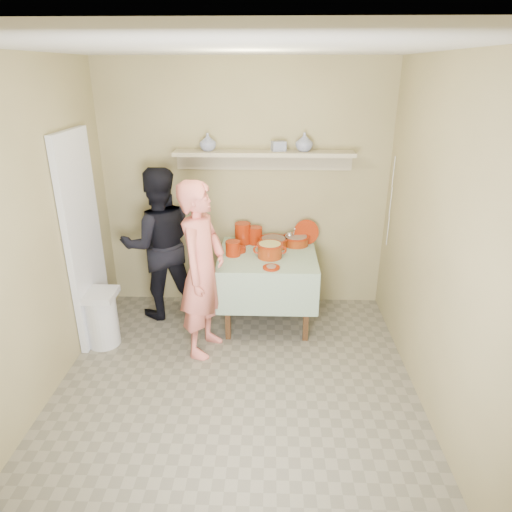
{
  "coord_description": "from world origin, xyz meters",
  "views": [
    {
      "loc": [
        0.27,
        -2.96,
        2.49
      ],
      "look_at": [
        0.15,
        0.75,
        0.95
      ],
      "focal_mm": 32.0,
      "sensor_mm": 36.0,
      "label": 1
    }
  ],
  "objects_px": {
    "person_cook": "(202,270)",
    "person_helper": "(159,244)",
    "serving_table": "(268,264)",
    "trash_bin": "(102,318)",
    "cazuela_rice": "(270,249)"
  },
  "relations": [
    {
      "from": "person_cook",
      "to": "person_helper",
      "type": "height_order",
      "value": "person_cook"
    },
    {
      "from": "serving_table",
      "to": "trash_bin",
      "type": "bearing_deg",
      "value": -162.0
    },
    {
      "from": "person_helper",
      "to": "cazuela_rice",
      "type": "distance_m",
      "value": 1.17
    },
    {
      "from": "person_cook",
      "to": "cazuela_rice",
      "type": "xyz_separation_m",
      "value": [
        0.6,
        0.46,
        0.03
      ]
    },
    {
      "from": "serving_table",
      "to": "cazuela_rice",
      "type": "xyz_separation_m",
      "value": [
        0.02,
        -0.1,
        0.2
      ]
    },
    {
      "from": "person_cook",
      "to": "serving_table",
      "type": "height_order",
      "value": "person_cook"
    },
    {
      "from": "person_helper",
      "to": "trash_bin",
      "type": "xyz_separation_m",
      "value": [
        -0.45,
        -0.63,
        -0.52
      ]
    },
    {
      "from": "person_cook",
      "to": "trash_bin",
      "type": "distance_m",
      "value": 1.13
    },
    {
      "from": "person_helper",
      "to": "cazuela_rice",
      "type": "relative_size",
      "value": 4.85
    },
    {
      "from": "serving_table",
      "to": "cazuela_rice",
      "type": "height_order",
      "value": "cazuela_rice"
    },
    {
      "from": "serving_table",
      "to": "trash_bin",
      "type": "xyz_separation_m",
      "value": [
        -1.57,
        -0.51,
        -0.36
      ]
    },
    {
      "from": "serving_table",
      "to": "trash_bin",
      "type": "distance_m",
      "value": 1.69
    },
    {
      "from": "person_helper",
      "to": "serving_table",
      "type": "height_order",
      "value": "person_helper"
    },
    {
      "from": "person_helper",
      "to": "trash_bin",
      "type": "bearing_deg",
      "value": 34.82
    },
    {
      "from": "person_helper",
      "to": "serving_table",
      "type": "relative_size",
      "value": 1.65
    }
  ]
}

